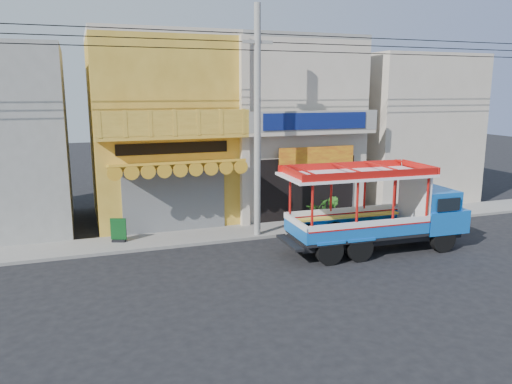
% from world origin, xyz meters
% --- Properties ---
extents(ground, '(90.00, 90.00, 0.00)m').
position_xyz_m(ground, '(0.00, 0.00, 0.00)').
color(ground, black).
rests_on(ground, ground).
extents(sidewalk, '(30.00, 2.00, 0.12)m').
position_xyz_m(sidewalk, '(0.00, 4.00, 0.06)').
color(sidewalk, slate).
rests_on(sidewalk, ground).
extents(shophouse_left, '(6.00, 7.50, 8.24)m').
position_xyz_m(shophouse_left, '(-4.00, 7.96, 4.11)').
color(shophouse_left, '#B88928').
rests_on(shophouse_left, ground).
extents(shophouse_right, '(6.00, 6.75, 8.24)m').
position_xyz_m(shophouse_right, '(2.00, 7.96, 4.11)').
color(shophouse_right, '#BCB09A').
rests_on(shophouse_right, ground).
extents(party_pilaster, '(0.35, 0.30, 8.00)m').
position_xyz_m(party_pilaster, '(-1.00, 4.85, 4.00)').
color(party_pilaster, '#BCB09A').
rests_on(party_pilaster, ground).
extents(filler_building_right, '(6.00, 6.00, 7.60)m').
position_xyz_m(filler_building_right, '(9.00, 8.00, 3.80)').
color(filler_building_right, '#BCB09A').
rests_on(filler_building_right, ground).
extents(utility_pole, '(28.00, 0.26, 9.00)m').
position_xyz_m(utility_pole, '(-0.85, 3.30, 5.03)').
color(utility_pole, gray).
rests_on(utility_pole, ground).
extents(songthaew_truck, '(6.91, 2.51, 3.19)m').
position_xyz_m(songthaew_truck, '(2.99, 0.23, 1.54)').
color(songthaew_truck, black).
rests_on(songthaew_truck, ground).
extents(green_sign, '(0.58, 0.44, 0.92)m').
position_xyz_m(green_sign, '(-6.34, 4.18, 0.51)').
color(green_sign, black).
rests_on(green_sign, sidewalk).
extents(potted_plant_a, '(1.20, 1.13, 1.07)m').
position_xyz_m(potted_plant_a, '(2.09, 4.23, 0.65)').
color(potted_plant_a, '#235418').
rests_on(potted_plant_a, sidewalk).
extents(potted_plant_b, '(0.64, 0.71, 1.07)m').
position_xyz_m(potted_plant_b, '(2.93, 4.25, 0.66)').
color(potted_plant_b, '#235418').
rests_on(potted_plant_b, sidewalk).
extents(potted_plant_c, '(0.76, 0.76, 0.96)m').
position_xyz_m(potted_plant_c, '(2.65, 4.47, 0.60)').
color(potted_plant_c, '#235418').
rests_on(potted_plant_c, sidewalk).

